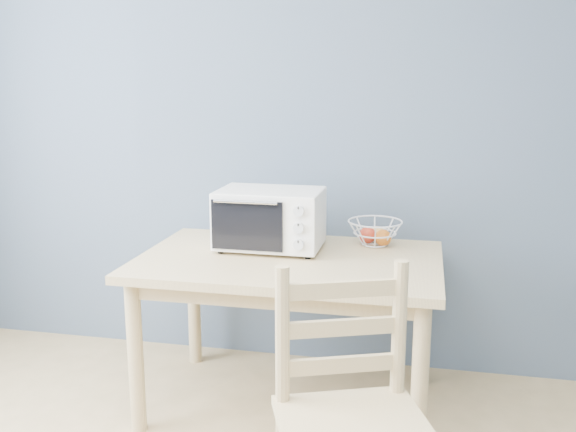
% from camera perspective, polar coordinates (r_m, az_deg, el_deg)
% --- Properties ---
extents(room, '(4.01, 4.51, 2.61)m').
position_cam_1_polar(room, '(1.40, -21.85, 0.02)').
color(room, tan).
rests_on(room, ground).
extents(dining_table, '(1.40, 0.90, 0.75)m').
position_cam_1_polar(dining_table, '(3.03, 0.11, -5.52)').
color(dining_table, '#D8C181').
rests_on(dining_table, ground).
extents(toaster_oven, '(0.50, 0.37, 0.29)m').
position_cam_1_polar(toaster_oven, '(3.11, -1.98, -0.17)').
color(toaster_oven, white).
rests_on(toaster_oven, dining_table).
extents(fruit_basket, '(0.30, 0.30, 0.12)m').
position_cam_1_polar(fruit_basket, '(3.22, 7.77, -1.47)').
color(fruit_basket, silver).
rests_on(fruit_basket, dining_table).
extents(dining_chair, '(0.60, 0.60, 0.99)m').
position_cam_1_polar(dining_chair, '(2.14, 5.66, -18.34)').
color(dining_chair, '#D8C181').
rests_on(dining_chair, ground).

